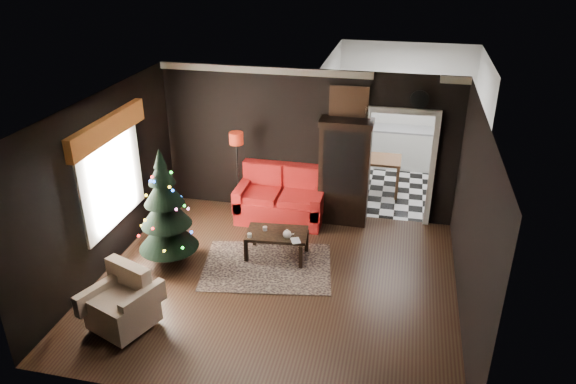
% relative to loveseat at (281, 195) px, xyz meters
% --- Properties ---
extents(floor, '(5.50, 5.50, 0.00)m').
position_rel_loveseat_xyz_m(floor, '(0.40, -2.05, -0.50)').
color(floor, black).
rests_on(floor, ground).
extents(ceiling, '(5.50, 5.50, 0.00)m').
position_rel_loveseat_xyz_m(ceiling, '(0.40, -2.05, 2.30)').
color(ceiling, white).
rests_on(ceiling, ground).
extents(wall_back, '(5.50, 0.00, 5.50)m').
position_rel_loveseat_xyz_m(wall_back, '(0.40, 0.45, 0.90)').
color(wall_back, black).
rests_on(wall_back, ground).
extents(wall_front, '(5.50, 0.00, 5.50)m').
position_rel_loveseat_xyz_m(wall_front, '(0.40, -4.55, 0.90)').
color(wall_front, black).
rests_on(wall_front, ground).
extents(wall_left, '(0.00, 5.50, 5.50)m').
position_rel_loveseat_xyz_m(wall_left, '(-2.35, -2.05, 0.90)').
color(wall_left, black).
rests_on(wall_left, ground).
extents(wall_right, '(0.00, 5.50, 5.50)m').
position_rel_loveseat_xyz_m(wall_right, '(3.15, -2.05, 0.90)').
color(wall_right, black).
rests_on(wall_right, ground).
extents(doorway, '(1.10, 0.10, 2.10)m').
position_rel_loveseat_xyz_m(doorway, '(2.10, 0.45, 0.55)').
color(doorway, silver).
rests_on(doorway, ground).
extents(left_window, '(0.05, 1.60, 1.40)m').
position_rel_loveseat_xyz_m(left_window, '(-2.31, -1.85, 0.95)').
color(left_window, white).
rests_on(left_window, wall_left).
extents(valance, '(0.12, 2.10, 0.35)m').
position_rel_loveseat_xyz_m(valance, '(-2.23, -1.85, 1.77)').
color(valance, '#A45521').
rests_on(valance, wall_left).
extents(kitchen_floor, '(3.00, 3.00, 0.00)m').
position_rel_loveseat_xyz_m(kitchen_floor, '(2.10, 1.95, -0.50)').
color(kitchen_floor, silver).
rests_on(kitchen_floor, ground).
extents(kitchen_window, '(0.70, 0.06, 0.70)m').
position_rel_loveseat_xyz_m(kitchen_window, '(2.10, 3.40, 1.20)').
color(kitchen_window, white).
rests_on(kitchen_window, ground).
extents(rug, '(2.29, 1.82, 0.01)m').
position_rel_loveseat_xyz_m(rug, '(0.16, -1.64, -0.49)').
color(rug, '#5D4D57').
rests_on(rug, ground).
extents(loveseat, '(1.70, 0.90, 1.00)m').
position_rel_loveseat_xyz_m(loveseat, '(0.00, 0.00, 0.00)').
color(loveseat, '#910208').
rests_on(loveseat, ground).
extents(curio_cabinet, '(0.90, 0.45, 1.90)m').
position_rel_loveseat_xyz_m(curio_cabinet, '(1.15, 0.22, 0.45)').
color(curio_cabinet, black).
rests_on(curio_cabinet, ground).
extents(floor_lamp, '(0.30, 0.30, 1.67)m').
position_rel_loveseat_xyz_m(floor_lamp, '(-0.83, 0.03, 0.33)').
color(floor_lamp, black).
rests_on(floor_lamp, ground).
extents(christmas_tree, '(1.12, 1.12, 1.83)m').
position_rel_loveseat_xyz_m(christmas_tree, '(-1.41, -1.90, 0.55)').
color(christmas_tree, black).
rests_on(christmas_tree, ground).
extents(armchair, '(1.01, 1.01, 0.79)m').
position_rel_loveseat_xyz_m(armchair, '(-1.38, -3.53, -0.04)').
color(armchair, tan).
rests_on(armchair, ground).
extents(coffee_table, '(1.06, 0.70, 0.45)m').
position_rel_loveseat_xyz_m(coffee_table, '(0.24, -1.30, -0.26)').
color(coffee_table, '#341C0D').
rests_on(coffee_table, rug).
extents(teapot, '(0.19, 0.19, 0.15)m').
position_rel_loveseat_xyz_m(teapot, '(0.45, -1.44, 0.04)').
color(teapot, beige).
rests_on(teapot, coffee_table).
extents(cup_a, '(0.08, 0.08, 0.06)m').
position_rel_loveseat_xyz_m(cup_a, '(0.03, -1.27, -0.01)').
color(cup_a, silver).
rests_on(cup_a, coffee_table).
extents(cup_b, '(0.10, 0.10, 0.06)m').
position_rel_loveseat_xyz_m(cup_b, '(-0.16, -1.54, -0.01)').
color(cup_b, beige).
rests_on(cup_b, coffee_table).
extents(book, '(0.14, 0.07, 0.19)m').
position_rel_loveseat_xyz_m(book, '(0.54, -1.53, 0.06)').
color(book, '#7C6D5D').
rests_on(book, coffee_table).
extents(wall_clock, '(0.32, 0.32, 0.06)m').
position_rel_loveseat_xyz_m(wall_clock, '(2.35, 0.40, 1.88)').
color(wall_clock, white).
rests_on(wall_clock, wall_back).
extents(painting, '(0.62, 0.05, 0.52)m').
position_rel_loveseat_xyz_m(painting, '(1.15, 0.41, 1.75)').
color(painting, tan).
rests_on(painting, wall_back).
extents(kitchen_counter, '(1.80, 0.60, 0.90)m').
position_rel_loveseat_xyz_m(kitchen_counter, '(2.10, 3.15, -0.05)').
color(kitchen_counter, white).
rests_on(kitchen_counter, ground).
extents(kitchen_table, '(0.70, 0.70, 0.75)m').
position_rel_loveseat_xyz_m(kitchen_table, '(1.80, 1.65, -0.12)').
color(kitchen_table, brown).
rests_on(kitchen_table, ground).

